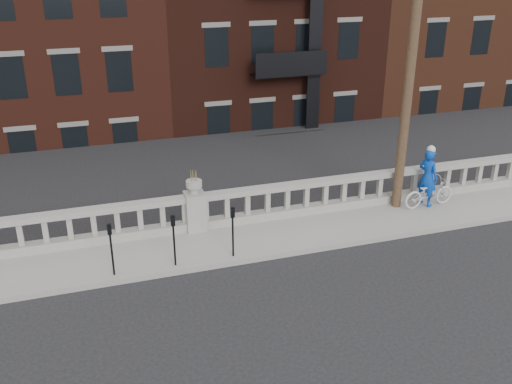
# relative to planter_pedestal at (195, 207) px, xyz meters

# --- Properties ---
(ground) EXTENTS (120.00, 120.00, 0.00)m
(ground) POSITION_rel_planter_pedestal_xyz_m (0.00, -3.95, -0.83)
(ground) COLOR black
(ground) RESTS_ON ground
(sidewalk) EXTENTS (32.00, 2.20, 0.15)m
(sidewalk) POSITION_rel_planter_pedestal_xyz_m (0.00, -0.95, -0.76)
(sidewalk) COLOR gray
(sidewalk) RESTS_ON ground
(balustrade) EXTENTS (28.00, 0.34, 1.03)m
(balustrade) POSITION_rel_planter_pedestal_xyz_m (0.00, 0.00, -0.19)
(balustrade) COLOR gray
(balustrade) RESTS_ON sidewalk
(planter_pedestal) EXTENTS (0.55, 0.55, 1.76)m
(planter_pedestal) POSITION_rel_planter_pedestal_xyz_m (0.00, 0.00, 0.00)
(planter_pedestal) COLOR gray
(planter_pedestal) RESTS_ON sidewalk
(lower_level) EXTENTS (80.00, 44.00, 20.80)m
(lower_level) POSITION_rel_planter_pedestal_xyz_m (0.56, 19.09, 1.80)
(lower_level) COLOR #605E59
(lower_level) RESTS_ON ground
(utility_pole) EXTENTS (1.60, 0.28, 10.00)m
(utility_pole) POSITION_rel_planter_pedestal_xyz_m (6.20, -0.35, 4.41)
(utility_pole) COLOR #422D1E
(utility_pole) RESTS_ON sidewalk
(parking_meter_c) EXTENTS (0.10, 0.09, 1.36)m
(parking_meter_c) POSITION_rel_planter_pedestal_xyz_m (-2.42, -1.80, 0.17)
(parking_meter_c) COLOR black
(parking_meter_c) RESTS_ON sidewalk
(parking_meter_d) EXTENTS (0.10, 0.09, 1.36)m
(parking_meter_d) POSITION_rel_planter_pedestal_xyz_m (-0.92, -1.80, 0.17)
(parking_meter_d) COLOR black
(parking_meter_d) RESTS_ON sidewalk
(parking_meter_e) EXTENTS (0.10, 0.09, 1.36)m
(parking_meter_e) POSITION_rel_planter_pedestal_xyz_m (0.58, -1.80, 0.17)
(parking_meter_e) COLOR black
(parking_meter_e) RESTS_ON sidewalk
(bicycle) EXTENTS (1.74, 0.71, 0.90)m
(bicycle) POSITION_rel_planter_pedestal_xyz_m (7.12, -0.66, -0.23)
(bicycle) COLOR silver
(bicycle) RESTS_ON sidewalk
(cyclist) EXTENTS (0.64, 0.77, 1.81)m
(cyclist) POSITION_rel_planter_pedestal_xyz_m (7.08, -0.55, 0.22)
(cyclist) COLOR #0B3FB3
(cyclist) RESTS_ON sidewalk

